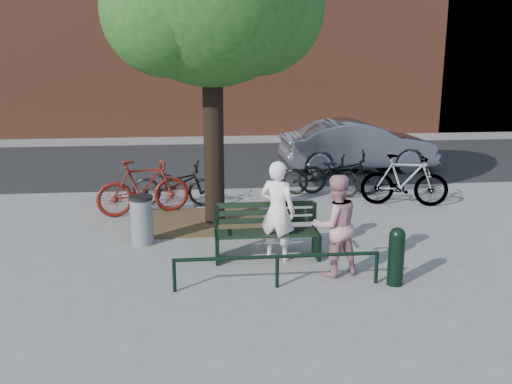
{
  "coord_description": "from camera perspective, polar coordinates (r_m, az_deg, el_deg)",
  "views": [
    {
      "loc": [
        -1.12,
        -8.96,
        3.42
      ],
      "look_at": [
        -0.08,
        1.0,
        0.91
      ],
      "focal_mm": 40.0,
      "sensor_mm": 36.0,
      "label": 1
    }
  ],
  "objects": [
    {
      "name": "bicycle_e",
      "position": [
        13.89,
        8.4,
        1.93
      ],
      "size": [
        2.13,
        1.12,
        1.06
      ],
      "primitive_type": "imported",
      "rotation": [
        0.0,
        0.0,
        1.35
      ],
      "color": "black",
      "rests_on": "ground"
    },
    {
      "name": "parked_car",
      "position": [
        16.71,
        10.15,
        4.59
      ],
      "size": [
        4.49,
        1.77,
        1.45
      ],
      "primitive_type": "imported",
      "rotation": [
        0.0,
        0.0,
        1.62
      ],
      "color": "slate",
      "rests_on": "ground"
    },
    {
      "name": "guard_railing",
      "position": [
        8.4,
        2.14,
        -6.96
      ],
      "size": [
        3.06,
        0.06,
        0.51
      ],
      "color": "black",
      "rests_on": "ground"
    },
    {
      "name": "bicycle_a",
      "position": [
        12.83,
        -8.16,
        0.78
      ],
      "size": [
        1.97,
        0.91,
        1.0
      ],
      "primitive_type": "imported",
      "rotation": [
        0.0,
        0.0,
        1.44
      ],
      "color": "black",
      "rests_on": "ground"
    },
    {
      "name": "litter_bin",
      "position": [
        10.43,
        -11.36,
        -2.73
      ],
      "size": [
        0.44,
        0.44,
        0.89
      ],
      "color": "gray",
      "rests_on": "ground"
    },
    {
      "name": "bicycle_c",
      "position": [
        13.68,
        6.51,
        1.64
      ],
      "size": [
        1.99,
        1.26,
        0.99
      ],
      "primitive_type": "imported",
      "rotation": [
        0.0,
        0.0,
        1.22
      ],
      "color": "black",
      "rests_on": "ground"
    },
    {
      "name": "park_bench",
      "position": [
        9.57,
        1.07,
        -3.81
      ],
      "size": [
        1.74,
        0.54,
        0.97
      ],
      "color": "black",
      "rests_on": "ground"
    },
    {
      "name": "bicycle_b",
      "position": [
        12.25,
        -11.21,
        0.46
      ],
      "size": [
        2.04,
        1.08,
        1.18
      ],
      "primitive_type": "imported",
      "rotation": [
        0.0,
        0.0,
        1.85
      ],
      "color": "#5A150C",
      "rests_on": "ground"
    },
    {
      "name": "bicycle_d",
      "position": [
        13.15,
        14.62,
        1.15
      ],
      "size": [
        2.0,
        1.01,
        1.16
      ],
      "primitive_type": "imported",
      "rotation": [
        0.0,
        0.0,
        1.32
      ],
      "color": "gray",
      "rests_on": "ground"
    },
    {
      "name": "ground",
      "position": [
        9.66,
        1.12,
        -6.66
      ],
      "size": [
        90.0,
        90.0,
        0.0
      ],
      "primitive_type": "plane",
      "color": "gray",
      "rests_on": "ground"
    },
    {
      "name": "dirt_pit",
      "position": [
        11.67,
        -5.09,
        -2.96
      ],
      "size": [
        2.4,
        2.0,
        0.02
      ],
      "primitive_type": "cube",
      "color": "brown",
      "rests_on": "ground"
    },
    {
      "name": "person_right",
      "position": [
        8.84,
        7.9,
        -3.32
      ],
      "size": [
        0.9,
        0.78,
        1.59
      ],
      "primitive_type": "imported",
      "rotation": [
        0.0,
        0.0,
        3.39
      ],
      "color": "#C1848A",
      "rests_on": "ground"
    },
    {
      "name": "bollard",
      "position": [
        8.72,
        13.85,
        -6.07
      ],
      "size": [
        0.24,
        0.24,
        0.89
      ],
      "color": "black",
      "rests_on": "ground"
    },
    {
      "name": "road",
      "position": [
        17.83,
        -2.22,
        3.04
      ],
      "size": [
        40.0,
        7.0,
        0.01
      ],
      "primitive_type": "cube",
      "color": "black",
      "rests_on": "ground"
    },
    {
      "name": "person_left",
      "position": [
        9.4,
        2.17,
        -1.88
      ],
      "size": [
        0.73,
        0.66,
        1.67
      ],
      "primitive_type": "imported",
      "rotation": [
        0.0,
        0.0,
        2.58
      ],
      "color": "white",
      "rests_on": "ground"
    }
  ]
}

